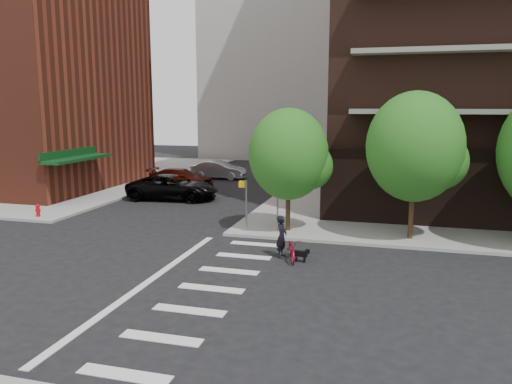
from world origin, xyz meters
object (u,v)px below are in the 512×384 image
parked_car_black (173,187)px  parked_car_silver (218,170)px  parked_car_maroon (181,178)px  scooter (292,249)px  fire_hydrant (38,210)px  dog_walker (282,237)px

parked_car_black → parked_car_silver: parked_car_black is taller
parked_car_maroon → parked_car_silver: bearing=-16.0°
parked_car_maroon → scooter: bearing=-145.2°
fire_hydrant → parked_car_black: bearing=57.3°
parked_car_black → scooter: 15.64m
parked_car_silver → parked_car_maroon: bearing=164.1°
dog_walker → parked_car_black: bearing=47.7°
dog_walker → fire_hydrant: bearing=82.3°
parked_car_maroon → dog_walker: dog_walker is taller
parked_car_maroon → parked_car_silver: 5.39m
dog_walker → scooter: bearing=-115.2°
dog_walker → parked_car_maroon: bearing=41.4°
scooter → fire_hydrant: bearing=149.5°
fire_hydrant → parked_car_silver: bearing=75.7°
parked_car_black → dog_walker: 15.07m
parked_car_black → parked_car_maroon: parked_car_black is taller
scooter → dog_walker: bearing=132.5°
fire_hydrant → dog_walker: (15.10, -3.45, 0.36)m
fire_hydrant → parked_car_silver: parked_car_silver is taller
parked_car_silver → dog_walker: size_ratio=2.68×
parked_car_maroon → scooter: size_ratio=2.79×
fire_hydrant → scooter: (15.61, -3.75, -0.06)m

